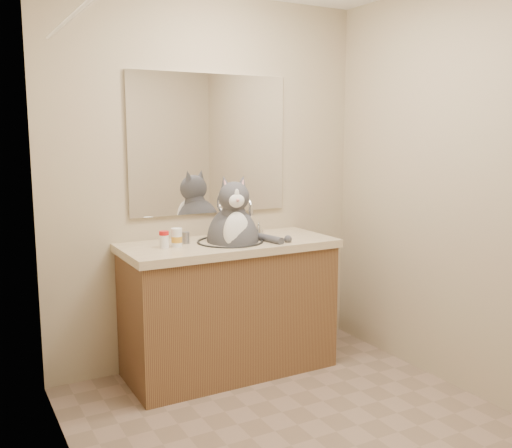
# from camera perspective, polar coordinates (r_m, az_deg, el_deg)

# --- Properties ---
(room) EXTENTS (2.22, 2.52, 2.42)m
(room) POSITION_cam_1_polar(r_m,az_deg,el_deg) (2.70, 6.25, 2.21)
(room) COLOR #89705E
(room) RESTS_ON ground
(vanity) EXTENTS (1.34, 0.59, 1.12)m
(vanity) POSITION_cam_1_polar(r_m,az_deg,el_deg) (3.67, -2.69, -8.00)
(vanity) COLOR brown
(vanity) RESTS_ON ground
(mirror) EXTENTS (1.10, 0.02, 0.90)m
(mirror) POSITION_cam_1_polar(r_m,az_deg,el_deg) (3.76, -4.65, 7.95)
(mirror) COLOR white
(mirror) RESTS_ON room
(shower_curtain) EXTENTS (0.02, 1.30, 1.93)m
(shower_curtain) POSITION_cam_1_polar(r_m,az_deg,el_deg) (2.39, -16.37, -3.07)
(shower_curtain) COLOR #BFAC91
(shower_curtain) RESTS_ON ground
(cat) EXTENTS (0.44, 0.45, 0.63)m
(cat) POSITION_cam_1_polar(r_m,az_deg,el_deg) (3.55, -2.26, -1.12)
(cat) COLOR #46464B
(cat) RESTS_ON vanity
(pill_bottle_redcap) EXTENTS (0.07, 0.07, 0.10)m
(pill_bottle_redcap) POSITION_cam_1_polar(r_m,az_deg,el_deg) (3.41, -9.18, -1.53)
(pill_bottle_redcap) COLOR white
(pill_bottle_redcap) RESTS_ON vanity
(pill_bottle_orange) EXTENTS (0.08, 0.08, 0.11)m
(pill_bottle_orange) POSITION_cam_1_polar(r_m,az_deg,el_deg) (3.43, -7.94, -1.38)
(pill_bottle_orange) COLOR white
(pill_bottle_orange) RESTS_ON vanity
(grey_canister) EXTENTS (0.06, 0.06, 0.07)m
(grey_canister) POSITION_cam_1_polar(r_m,az_deg,el_deg) (3.53, -7.03, -1.38)
(grey_canister) COLOR gray
(grey_canister) RESTS_ON vanity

